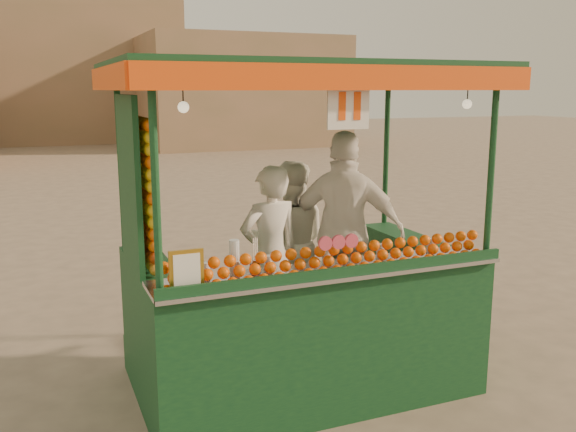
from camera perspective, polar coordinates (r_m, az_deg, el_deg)
name	(u,v)px	position (r m, az deg, el deg)	size (l,w,h in m)	color
ground	(336,377)	(6.01, 4.39, -14.39)	(90.00, 90.00, 0.00)	brown
building_right	(241,92)	(30.33, -4.31, 11.20)	(9.00, 6.00, 5.00)	#956E55
building_center	(33,71)	(34.83, -22.16, 12.08)	(14.00, 7.00, 7.00)	#956E55
juice_cart	(296,290)	(5.46, 0.70, -6.70)	(3.11, 2.02, 2.83)	#0E341D
vendor_left	(270,255)	(5.71, -1.64, -3.52)	(0.64, 0.46, 1.63)	white
vendor_middle	(290,242)	(6.19, 0.17, -2.41)	(0.95, 0.86, 1.61)	white
vendor_right	(345,232)	(5.97, 5.21, -1.47)	(1.20, 1.00, 1.91)	white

